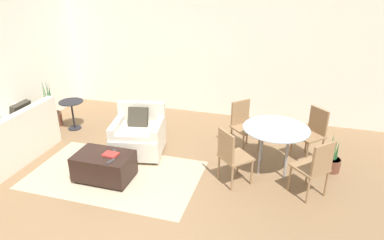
{
  "coord_description": "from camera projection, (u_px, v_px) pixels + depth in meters",
  "views": [
    {
      "loc": [
        1.88,
        -3.11,
        3.03
      ],
      "look_at": [
        0.43,
        1.85,
        0.75
      ],
      "focal_mm": 32.0,
      "sensor_mm": 36.0,
      "label": 1
    }
  ],
  "objects": [
    {
      "name": "ground_plane",
      "position": [
        121.0,
        224.0,
        4.44
      ],
      "size": [
        20.0,
        20.0,
        0.0
      ],
      "primitive_type": "plane",
      "color": "brown"
    },
    {
      "name": "wall_back",
      "position": [
        201.0,
        53.0,
        7.41
      ],
      "size": [
        12.0,
        0.06,
        2.75
      ],
      "color": "white",
      "rests_on": "ground_plane"
    },
    {
      "name": "area_rug",
      "position": [
        115.0,
        174.0,
        5.51
      ],
      "size": [
        2.69,
        1.6,
        0.01
      ],
      "color": "tan",
      "rests_on": "ground_plane"
    },
    {
      "name": "couch",
      "position": [
        6.0,
        144.0,
        5.82
      ],
      "size": [
        0.92,
        1.77,
        0.92
      ],
      "color": "beige",
      "rests_on": "ground_plane"
    },
    {
      "name": "armchair",
      "position": [
        139.0,
        135.0,
        6.03
      ],
      "size": [
        0.99,
        0.96,
        0.86
      ],
      "color": "beige",
      "rests_on": "ground_plane"
    },
    {
      "name": "ottoman",
      "position": [
        104.0,
        166.0,
        5.31
      ],
      "size": [
        0.87,
        0.56,
        0.43
      ],
      "color": "black",
      "rests_on": "ground_plane"
    },
    {
      "name": "book_stack",
      "position": [
        111.0,
        154.0,
        5.22
      ],
      "size": [
        0.24,
        0.18,
        0.02
      ],
      "color": "#B72D28",
      "rests_on": "ottoman"
    },
    {
      "name": "tv_remote_primary",
      "position": [
        115.0,
        151.0,
        5.32
      ],
      "size": [
        0.11,
        0.15,
        0.01
      ],
      "color": "#333338",
      "rests_on": "ottoman"
    },
    {
      "name": "tv_remote_secondary",
      "position": [
        111.0,
        161.0,
        5.04
      ],
      "size": [
        0.08,
        0.16,
        0.01
      ],
      "color": "#333338",
      "rests_on": "ottoman"
    },
    {
      "name": "potted_plant",
      "position": [
        52.0,
        115.0,
        7.18
      ],
      "size": [
        0.39,
        0.39,
        1.03
      ],
      "color": "brown",
      "rests_on": "ground_plane"
    },
    {
      "name": "side_table",
      "position": [
        72.0,
        109.0,
        6.94
      ],
      "size": [
        0.48,
        0.48,
        0.6
      ],
      "color": "black",
      "rests_on": "ground_plane"
    },
    {
      "name": "dining_table",
      "position": [
        276.0,
        133.0,
        5.4
      ],
      "size": [
        1.05,
        1.05,
        0.75
      ],
      "color": "#99A8AD",
      "rests_on": "ground_plane"
    },
    {
      "name": "dining_chair_near_left",
      "position": [
        231.0,
        154.0,
        5.09
      ],
      "size": [
        0.59,
        0.59,
        0.9
      ],
      "color": "#93704C",
      "rests_on": "ground_plane"
    },
    {
      "name": "dining_chair_near_right",
      "position": [
        315.0,
        166.0,
        4.78
      ],
      "size": [
        0.59,
        0.59,
        0.9
      ],
      "color": "#93704C",
      "rests_on": "ground_plane"
    },
    {
      "name": "dining_chair_far_left",
      "position": [
        243.0,
        122.0,
        6.13
      ],
      "size": [
        0.59,
        0.59,
        0.9
      ],
      "color": "#93704C",
      "rests_on": "ground_plane"
    },
    {
      "name": "dining_chair_far_right",
      "position": [
        313.0,
        130.0,
        5.83
      ],
      "size": [
        0.59,
        0.59,
        0.9
      ],
      "color": "#93704C",
      "rests_on": "ground_plane"
    },
    {
      "name": "potted_plant_small",
      "position": [
        332.0,
        162.0,
        5.56
      ],
      "size": [
        0.27,
        0.27,
        0.66
      ],
      "color": "brown",
      "rests_on": "ground_plane"
    }
  ]
}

